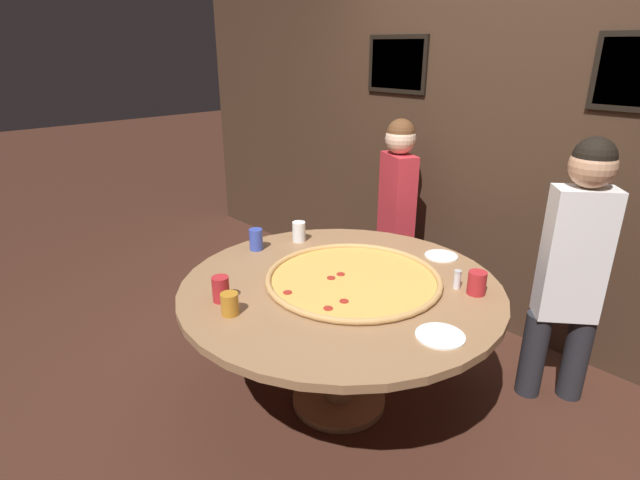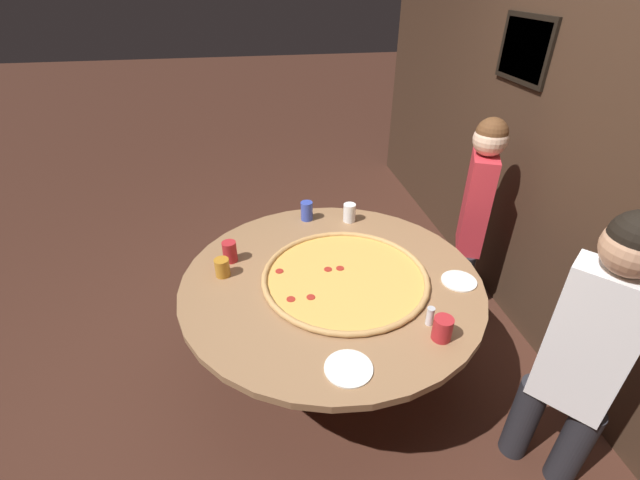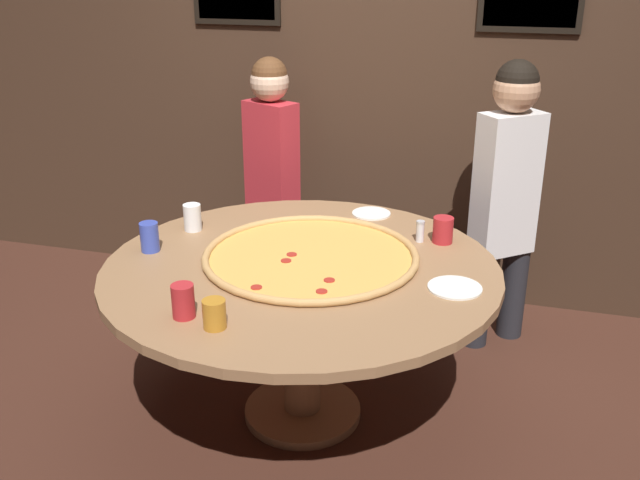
{
  "view_description": "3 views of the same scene",
  "coord_description": "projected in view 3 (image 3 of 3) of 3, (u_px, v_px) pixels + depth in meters",
  "views": [
    {
      "loc": [
        1.59,
        -1.65,
        1.88
      ],
      "look_at": [
        -0.11,
        -0.04,
        0.96
      ],
      "focal_mm": 28.0,
      "sensor_mm": 36.0,
      "label": 1
    },
    {
      "loc": [
        1.83,
        -0.39,
        2.17
      ],
      "look_at": [
        -0.07,
        -0.05,
        0.95
      ],
      "focal_mm": 24.0,
      "sensor_mm": 36.0,
      "label": 2
    },
    {
      "loc": [
        0.81,
        -2.56,
        1.94
      ],
      "look_at": [
        0.1,
        -0.07,
        0.89
      ],
      "focal_mm": 40.0,
      "sensor_mm": 36.0,
      "label": 3
    }
  ],
  "objects": [
    {
      "name": "drink_cup_beside_pizza",
      "position": [
        192.0,
        217.0,
        3.28
      ],
      "size": [
        0.08,
        0.08,
        0.12
      ],
      "primitive_type": "cylinder",
      "color": "white",
      "rests_on": "dining_table"
    },
    {
      "name": "drink_cup_near_right",
      "position": [
        150.0,
        237.0,
        3.05
      ],
      "size": [
        0.08,
        0.08,
        0.13
      ],
      "primitive_type": "cylinder",
      "color": "#384CB7",
      "rests_on": "dining_table"
    },
    {
      "name": "ground_plane",
      "position": [
        303.0,
        414.0,
        3.22
      ],
      "size": [
        24.0,
        24.0,
        0.0
      ],
      "primitive_type": "plane",
      "color": "#422319"
    },
    {
      "name": "dining_table",
      "position": [
        301.0,
        292.0,
        2.99
      ],
      "size": [
        1.64,
        1.64,
        0.74
      ],
      "color": "#936B47",
      "rests_on": "ground_plane"
    },
    {
      "name": "drink_cup_far_left",
      "position": [
        214.0,
        314.0,
        2.43
      ],
      "size": [
        0.08,
        0.08,
        0.1
      ],
      "primitive_type": "cylinder",
      "color": "#BC7A23",
      "rests_on": "dining_table"
    },
    {
      "name": "back_wall",
      "position": [
        375.0,
        73.0,
        3.99
      ],
      "size": [
        6.4,
        0.08,
        2.6
      ],
      "color": "#3D281C",
      "rests_on": "ground_plane"
    },
    {
      "name": "drink_cup_by_shaker",
      "position": [
        443.0,
        230.0,
        3.14
      ],
      "size": [
        0.09,
        0.09,
        0.12
      ],
      "primitive_type": "cylinder",
      "color": "#B22328",
      "rests_on": "dining_table"
    },
    {
      "name": "diner_far_right",
      "position": [
        506.0,
        190.0,
        3.53
      ],
      "size": [
        0.37,
        0.34,
        1.48
      ],
      "rotation": [
        0.0,
        0.0,
        -2.45
      ],
      "color": "#232328",
      "rests_on": "ground_plane"
    },
    {
      "name": "drink_cup_near_left",
      "position": [
        183.0,
        301.0,
        2.5
      ],
      "size": [
        0.08,
        0.08,
        0.12
      ],
      "primitive_type": "cylinder",
      "color": "#B22328",
      "rests_on": "dining_table"
    },
    {
      "name": "giant_pizza",
      "position": [
        311.0,
        256.0,
        2.99
      ],
      "size": [
        0.91,
        0.91,
        0.03
      ],
      "color": "#E5A84C",
      "rests_on": "dining_table"
    },
    {
      "name": "white_plate_beside_cup",
      "position": [
        371.0,
        213.0,
        3.5
      ],
      "size": [
        0.19,
        0.19,
        0.01
      ],
      "primitive_type": "cylinder",
      "color": "white",
      "rests_on": "dining_table"
    },
    {
      "name": "condiment_shaker",
      "position": [
        420.0,
        231.0,
        3.16
      ],
      "size": [
        0.04,
        0.04,
        0.1
      ],
      "color": "silver",
      "rests_on": "dining_table"
    },
    {
      "name": "white_plate_near_front",
      "position": [
        455.0,
        288.0,
        2.73
      ],
      "size": [
        0.21,
        0.21,
        0.01
      ],
      "primitive_type": "cylinder",
      "color": "white",
      "rests_on": "dining_table"
    },
    {
      "name": "diner_far_left",
      "position": [
        272.0,
        168.0,
        4.02
      ],
      "size": [
        0.37,
        0.27,
        1.42
      ],
      "rotation": [
        0.0,
        0.0,
        2.7
      ],
      "color": "#232328",
      "rests_on": "ground_plane"
    }
  ]
}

